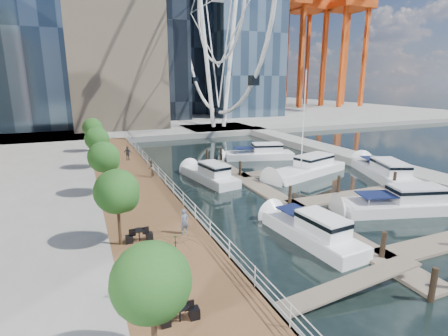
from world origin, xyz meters
TOP-DOWN VIEW (x-y plane):
  - ground at (0.00, 0.00)m, footprint 520.00×520.00m
  - boardwalk at (-9.00, 15.00)m, footprint 6.00×60.00m
  - seawall at (-6.00, 15.00)m, footprint 0.25×60.00m
  - land_far at (0.00, 102.00)m, footprint 200.00×114.00m
  - breakwater at (20.00, 20.00)m, footprint 4.00×60.00m
  - pier at (14.00, 52.00)m, footprint 14.00×12.00m
  - railing at (-6.10, 15.00)m, footprint 0.10×60.00m
  - floating_docks at (7.97, 9.98)m, footprint 16.00×34.00m
  - port_cranes at (67.67, 95.67)m, footprint 40.00×52.00m
  - street_trees at (-11.40, 14.00)m, footprint 2.60×42.60m
  - cafe_tables at (-10.40, -2.00)m, footprint 2.50×13.70m
  - yacht_foreground at (10.72, 3.38)m, footprint 11.32×5.83m
  - pedestrian_near at (-7.46, 3.98)m, footprint 0.67×0.52m
  - pedestrian_mid at (-6.77, 18.31)m, footprint 0.99×1.09m
  - pedestrian_far at (-7.90, 26.88)m, footprint 1.09×0.86m
  - moored_yachts at (9.67, 13.92)m, footprint 24.00×37.62m
  - cafe_seating at (-9.90, -4.40)m, footprint 4.77×12.06m

SIDE VIEW (x-z plane):
  - ground at x=0.00m, z-range 0.00..0.00m
  - yacht_foreground at x=10.72m, z-range -1.07..1.07m
  - moored_yachts at x=9.67m, z-range -5.75..5.75m
  - floating_docks at x=7.97m, z-range -0.81..1.79m
  - boardwalk at x=-9.00m, z-range 0.00..1.00m
  - seawall at x=-6.00m, z-range 0.00..1.00m
  - land_far at x=0.00m, z-range 0.00..1.00m
  - breakwater at x=20.00m, z-range 0.00..1.00m
  - pier at x=14.00m, z-range 0.00..1.00m
  - cafe_tables at x=-10.40m, z-range 1.00..1.74m
  - railing at x=-6.10m, z-range 1.00..2.05m
  - pedestrian_near at x=-7.46m, z-range 1.00..2.65m
  - pedestrian_far at x=-7.90m, z-range 1.00..2.73m
  - pedestrian_mid at x=-6.77m, z-range 1.00..2.81m
  - cafe_seating at x=-9.90m, z-range 0.94..3.46m
  - street_trees at x=-11.40m, z-range 1.99..6.59m
  - port_cranes at x=67.67m, z-range 1.00..39.00m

